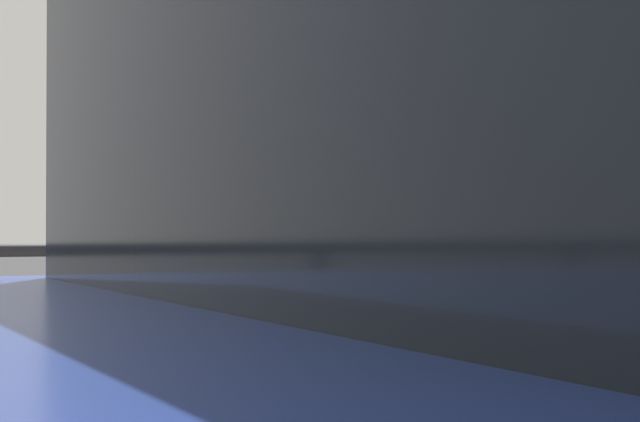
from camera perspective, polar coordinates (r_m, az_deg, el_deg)
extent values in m
cylinder|color=black|center=(3.07, 8.24, 0.84)|extent=(0.16, 0.16, 0.33)
sphere|color=silver|center=(3.08, 8.23, 4.45)|extent=(0.16, 0.16, 0.16)
cube|color=black|center=(3.01, 9.25, 2.27)|extent=(0.09, 0.02, 0.07)
cube|color=yellow|center=(3.00, 9.26, -0.26)|extent=(0.10, 0.02, 0.09)
cube|color=beige|center=(2.96, -2.15, 0.73)|extent=(0.48, 0.31, 0.63)
sphere|color=brown|center=(3.01, -2.15, 8.96)|extent=(0.23, 0.23, 0.23)
cylinder|color=beige|center=(2.93, -7.26, 1.10)|extent=(0.09, 0.09, 0.60)
cylinder|color=beige|center=(3.21, 1.93, 2.97)|extent=(0.20, 0.51, 0.47)
cylinder|color=black|center=(5.38, -7.52, -1.99)|extent=(24.00, 0.06, 0.06)
cylinder|color=black|center=(5.40, -7.53, -6.63)|extent=(24.00, 0.05, 0.05)
cylinder|color=black|center=(5.41, -7.54, -7.15)|extent=(0.06, 0.06, 0.97)
cylinder|color=black|center=(6.13, 8.07, -6.40)|extent=(0.06, 0.06, 0.97)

